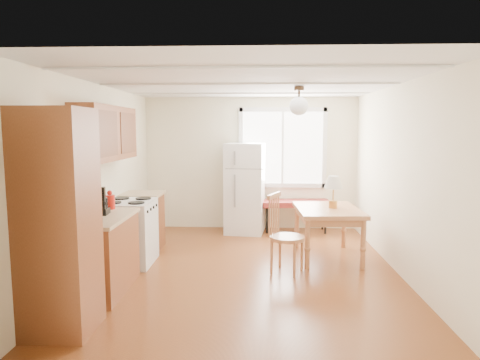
# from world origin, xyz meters

# --- Properties ---
(room_shell) EXTENTS (4.60, 5.60, 2.62)m
(room_shell) POSITION_xyz_m (0.00, 0.00, 1.25)
(room_shell) COLOR #592A12
(room_shell) RESTS_ON ground
(kitchen_run) EXTENTS (0.65, 3.40, 2.20)m
(kitchen_run) POSITION_xyz_m (-1.72, -0.63, 0.84)
(kitchen_run) COLOR brown
(kitchen_run) RESTS_ON ground
(window_unit) EXTENTS (1.64, 0.05, 1.51)m
(window_unit) POSITION_xyz_m (0.60, 2.47, 1.55)
(window_unit) COLOR white
(window_unit) RESTS_ON room_shell
(pendant_light) EXTENTS (0.26, 0.26, 0.40)m
(pendant_light) POSITION_xyz_m (0.70, 0.40, 2.24)
(pendant_light) COLOR #302115
(pendant_light) RESTS_ON room_shell
(refrigerator) EXTENTS (0.75, 0.75, 1.65)m
(refrigerator) POSITION_xyz_m (-0.10, 2.12, 0.82)
(refrigerator) COLOR white
(refrigerator) RESTS_ON ground
(bench) EXTENTS (1.30, 0.58, 0.58)m
(bench) POSITION_xyz_m (0.84, 2.22, 0.52)
(bench) COLOR maroon
(bench) RESTS_ON ground
(dining_table) EXTENTS (0.95, 1.24, 0.75)m
(dining_table) POSITION_xyz_m (1.17, 0.60, 0.65)
(dining_table) COLOR #A96A41
(dining_table) RESTS_ON ground
(chair) EXTENTS (0.51, 0.51, 1.05)m
(chair) POSITION_xyz_m (0.44, -0.06, 0.60)
(chair) COLOR #A96A41
(chair) RESTS_ON ground
(table_lamp) EXTENTS (0.27, 0.27, 0.47)m
(table_lamp) POSITION_xyz_m (1.25, 0.62, 1.09)
(table_lamp) COLOR #B47F39
(table_lamp) RESTS_ON dining_table
(coffee_maker) EXTENTS (0.19, 0.23, 0.34)m
(coffee_maker) POSITION_xyz_m (-1.72, -0.76, 1.02)
(coffee_maker) COLOR black
(coffee_maker) RESTS_ON kitchen_run
(kettle) EXTENTS (0.12, 0.12, 0.24)m
(kettle) POSITION_xyz_m (-1.73, -0.40, 1.00)
(kettle) COLOR red
(kettle) RESTS_ON kitchen_run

